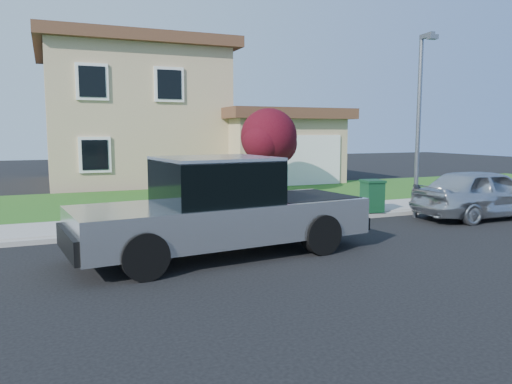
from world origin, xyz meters
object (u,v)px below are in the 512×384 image
(ornamental_tree, at_px, (269,139))
(trash_bin, at_px, (372,195))
(woman, at_px, (183,203))
(sedan, at_px, (484,193))
(pickup_truck, at_px, (221,210))
(street_lamp, at_px, (420,115))

(ornamental_tree, distance_m, trash_bin, 5.78)
(trash_bin, bearing_deg, ornamental_tree, 109.33)
(woman, relative_size, sedan, 0.39)
(pickup_truck, relative_size, ornamental_tree, 1.91)
(sedan, bearing_deg, trash_bin, 62.46)
(woman, bearing_deg, trash_bin, 175.18)
(woman, relative_size, street_lamp, 0.32)
(pickup_truck, xyz_separation_m, woman, (-0.24, 2.27, -0.16))
(pickup_truck, relative_size, street_lamp, 1.21)
(pickup_truck, height_order, trash_bin, pickup_truck)
(pickup_truck, distance_m, trash_bin, 6.42)
(woman, distance_m, trash_bin, 6.04)
(pickup_truck, distance_m, ornamental_tree, 9.63)
(ornamental_tree, xyz_separation_m, street_lamp, (2.05, -6.19, 0.79))
(sedan, xyz_separation_m, trash_bin, (-2.86, 1.57, -0.11))
(sedan, bearing_deg, woman, 84.42)
(trash_bin, height_order, street_lamp, street_lamp)
(ornamental_tree, bearing_deg, trash_bin, -79.96)
(sedan, height_order, trash_bin, sedan)
(sedan, height_order, street_lamp, street_lamp)
(pickup_truck, bearing_deg, ornamental_tree, 53.36)
(sedan, relative_size, ornamental_tree, 1.30)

